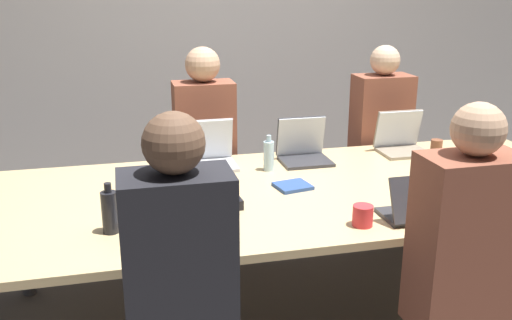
% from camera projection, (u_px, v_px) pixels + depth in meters
% --- Properties ---
extents(ground_plane, '(24.00, 24.00, 0.00)m').
position_uv_depth(ground_plane, '(300.00, 306.00, 3.33)').
color(ground_plane, '#4C4742').
extents(curtain_wall, '(12.00, 0.06, 2.80)m').
position_uv_depth(curtain_wall, '(227.00, 31.00, 4.87)').
color(curtain_wall, '#BCB7B2').
rests_on(curtain_wall, ground_plane).
extents(conference_table, '(3.46, 1.41, 0.73)m').
position_uv_depth(conference_table, '(302.00, 197.00, 3.12)').
color(conference_table, '#D6B77F').
rests_on(conference_table, ground_plane).
extents(laptop_far_right, '(0.32, 0.27, 0.27)m').
position_uv_depth(laptop_far_right, '(401.00, 140.00, 3.76)').
color(laptop_far_right, gray).
rests_on(laptop_far_right, conference_table).
extents(person_far_right, '(0.40, 0.24, 1.39)m').
position_uv_depth(person_far_right, '(379.00, 145.00, 4.14)').
color(person_far_right, '#2D2D38').
rests_on(person_far_right, ground_plane).
extents(cup_far_right, '(0.08, 0.08, 0.08)m').
position_uv_depth(cup_far_right, '(436.00, 145.00, 3.78)').
color(cup_far_right, brown).
rests_on(cup_far_right, conference_table).
extents(laptop_near_left, '(0.34, 0.22, 0.22)m').
position_uv_depth(laptop_near_left, '(171.00, 224.00, 2.49)').
color(laptop_near_left, silver).
rests_on(laptop_near_left, conference_table).
extents(person_near_left, '(0.40, 0.24, 1.40)m').
position_uv_depth(person_near_left, '(181.00, 302.00, 2.10)').
color(person_near_left, '#2D2D38').
rests_on(person_near_left, ground_plane).
extents(cup_near_left, '(0.08, 0.08, 0.10)m').
position_uv_depth(cup_near_left, '(225.00, 223.00, 2.54)').
color(cup_near_left, '#232328').
rests_on(cup_near_left, conference_table).
extents(bottle_near_left, '(0.07, 0.07, 0.23)m').
position_uv_depth(bottle_near_left, '(110.00, 211.00, 2.54)').
color(bottle_near_left, black).
rests_on(bottle_near_left, conference_table).
extents(laptop_near_midright, '(0.32, 0.23, 0.22)m').
position_uv_depth(laptop_near_midright, '(419.00, 206.00, 2.69)').
color(laptop_near_midright, '#333338').
rests_on(laptop_near_midright, conference_table).
extents(person_near_midright, '(0.40, 0.24, 1.39)m').
position_uv_depth(person_near_midright, '(461.00, 275.00, 2.31)').
color(person_near_midright, '#2D2D38').
rests_on(person_near_midright, ground_plane).
extents(cup_near_midright, '(0.09, 0.09, 0.10)m').
position_uv_depth(cup_near_midright, '(363.00, 216.00, 2.62)').
color(cup_near_midright, red).
rests_on(cup_near_midright, conference_table).
extents(bottle_near_midright, '(0.08, 0.08, 0.23)m').
position_uv_depth(bottle_near_midright, '(458.00, 187.00, 2.84)').
color(bottle_near_midright, green).
rests_on(bottle_near_midright, conference_table).
extents(bottle_near_right, '(0.07, 0.07, 0.22)m').
position_uv_depth(bottle_near_right, '(460.00, 181.00, 2.94)').
color(bottle_near_right, black).
rests_on(bottle_near_right, conference_table).
extents(laptop_far_midleft, '(0.33, 0.27, 0.28)m').
position_uv_depth(laptop_far_midleft, '(207.00, 153.00, 3.48)').
color(laptop_far_midleft, '#B7B7BC').
rests_on(laptop_far_midleft, conference_table).
extents(person_far_midleft, '(0.40, 0.24, 1.41)m').
position_uv_depth(person_far_midleft, '(205.00, 154.00, 3.87)').
color(person_far_midleft, '#2D2D38').
rests_on(person_far_midleft, ground_plane).
extents(bottle_far_midleft, '(0.06, 0.06, 0.21)m').
position_uv_depth(bottle_far_midleft, '(168.00, 161.00, 3.28)').
color(bottle_far_midleft, '#ADD1E0').
rests_on(bottle_far_midleft, conference_table).
extents(laptop_far_center, '(0.31, 0.27, 0.27)m').
position_uv_depth(laptop_far_center, '(303.00, 148.00, 3.57)').
color(laptop_far_center, '#333338').
rests_on(laptop_far_center, conference_table).
extents(bottle_far_center, '(0.06, 0.06, 0.22)m').
position_uv_depth(bottle_far_center, '(269.00, 155.00, 3.38)').
color(bottle_far_center, '#ADD1E0').
rests_on(bottle_far_center, conference_table).
extents(stapler, '(0.06, 0.15, 0.05)m').
position_uv_depth(stapler, '(235.00, 201.00, 2.86)').
color(stapler, black).
rests_on(stapler, conference_table).
extents(notebook, '(0.21, 0.19, 0.02)m').
position_uv_depth(notebook, '(293.00, 186.00, 3.11)').
color(notebook, '#2D4C8C').
rests_on(notebook, conference_table).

